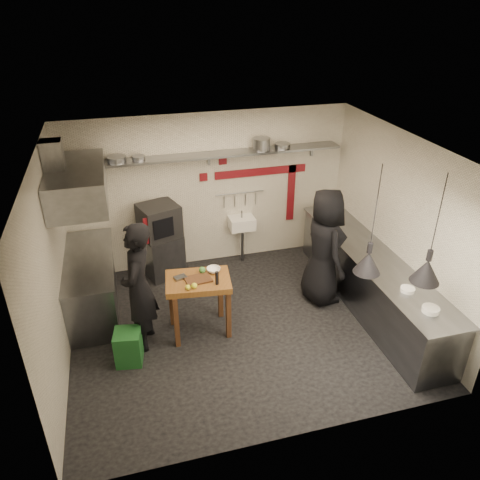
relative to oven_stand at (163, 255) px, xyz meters
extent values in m
plane|color=black|center=(0.94, -1.80, -0.40)|extent=(5.00, 5.00, 0.00)
plane|color=beige|center=(0.94, -1.80, 2.40)|extent=(5.00, 5.00, 0.00)
cube|color=white|center=(0.94, 0.30, 1.00)|extent=(5.00, 0.04, 2.80)
cube|color=white|center=(0.94, -3.90, 1.00)|extent=(5.00, 0.04, 2.80)
cube|color=white|center=(-1.56, -1.80, 1.00)|extent=(0.04, 4.20, 2.80)
cube|color=white|center=(3.44, -1.80, 1.00)|extent=(0.04, 4.20, 2.80)
cube|color=maroon|center=(1.89, 0.28, 1.28)|extent=(1.70, 0.02, 0.14)
cube|color=maroon|center=(2.49, 0.28, 0.80)|extent=(0.14, 0.02, 1.10)
cube|color=maroon|center=(1.19, 0.28, 1.55)|extent=(0.14, 0.02, 0.14)
cube|color=maroon|center=(0.84, 0.28, 1.28)|extent=(0.14, 0.02, 0.14)
cube|color=slate|center=(0.94, 0.12, 1.72)|extent=(4.60, 0.34, 0.04)
cube|color=slate|center=(-0.96, 0.27, 1.62)|extent=(0.04, 0.06, 0.24)
cube|color=slate|center=(0.94, 0.27, 1.62)|extent=(0.04, 0.06, 0.24)
cube|color=slate|center=(2.84, 0.27, 1.62)|extent=(0.04, 0.06, 0.24)
cylinder|color=slate|center=(-0.59, 0.12, 1.79)|extent=(0.31, 0.31, 0.09)
cylinder|color=slate|center=(-0.25, 0.12, 1.78)|extent=(0.26, 0.26, 0.07)
cylinder|color=slate|center=(1.83, 0.12, 1.84)|extent=(0.36, 0.36, 0.20)
cylinder|color=slate|center=(2.21, 0.12, 1.78)|extent=(0.31, 0.31, 0.08)
cube|color=slate|center=(0.00, 0.00, 0.00)|extent=(0.76, 0.72, 0.80)
cube|color=black|center=(-0.02, -0.04, 0.69)|extent=(0.77, 0.74, 0.58)
cube|color=maroon|center=(-0.04, -0.29, 0.69)|extent=(0.54, 0.21, 0.46)
cube|color=black|center=(0.02, -0.34, 0.69)|extent=(0.35, 0.13, 0.34)
cube|color=white|center=(1.49, 0.12, 0.38)|extent=(0.46, 0.34, 0.22)
cylinder|color=slate|center=(1.49, 0.12, 0.56)|extent=(0.03, 0.03, 0.14)
cylinder|color=slate|center=(1.49, 0.08, -0.06)|extent=(0.06, 0.06, 0.66)
cylinder|color=slate|center=(1.49, 0.26, 0.92)|extent=(0.90, 0.02, 0.02)
cube|color=slate|center=(3.09, -1.80, 0.05)|extent=(0.70, 3.80, 0.90)
cube|color=slate|center=(3.09, -1.80, 0.52)|extent=(0.76, 3.90, 0.03)
cylinder|color=white|center=(3.06, -3.28, 0.56)|extent=(0.27, 0.27, 0.07)
cylinder|color=white|center=(3.04, -2.80, 0.56)|extent=(0.23, 0.23, 0.05)
cube|color=slate|center=(-1.21, -0.75, 0.05)|extent=(0.70, 1.90, 0.90)
cube|color=slate|center=(-1.21, -0.75, 0.52)|extent=(0.76, 2.00, 0.03)
cube|color=slate|center=(-1.16, -0.75, 1.75)|extent=(0.78, 1.60, 0.50)
cube|color=slate|center=(-1.41, -0.75, 2.15)|extent=(0.28, 0.28, 0.50)
cube|color=#195321|center=(-0.75, -2.14, -0.15)|extent=(0.40, 0.40, 0.50)
cube|color=#4D2D19|center=(0.32, -1.76, 0.53)|extent=(0.40, 0.30, 0.02)
cylinder|color=black|center=(0.56, -1.93, 0.62)|extent=(0.06, 0.06, 0.20)
sphere|color=yellow|center=(0.14, -1.96, 0.56)|extent=(0.10, 0.10, 0.07)
sphere|color=yellow|center=(0.23, -1.94, 0.56)|extent=(0.09, 0.09, 0.08)
sphere|color=#407D35|center=(0.42, -1.59, 0.57)|extent=(0.12, 0.12, 0.10)
cube|color=slate|center=(0.08, -1.65, 0.54)|extent=(0.20, 0.17, 0.03)
imported|color=white|center=(0.58, -1.60, 0.55)|extent=(0.23, 0.23, 0.06)
imported|color=black|center=(-0.51, -1.80, 0.57)|extent=(0.63, 0.80, 1.93)
imported|color=black|center=(2.41, -1.42, 0.57)|extent=(0.66, 0.98, 1.94)
camera|label=1|loc=(-0.57, -7.30, 4.19)|focal=35.00mm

